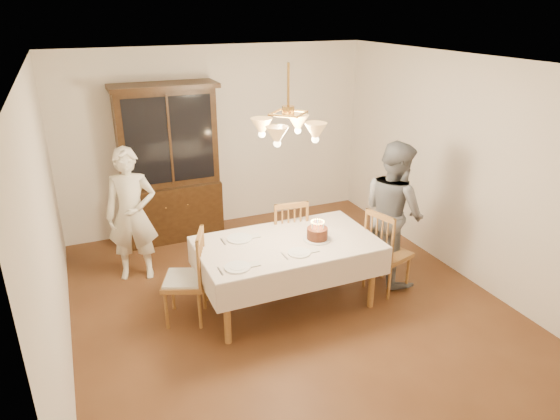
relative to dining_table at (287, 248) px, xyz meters
name	(u,v)px	position (x,y,z in m)	size (l,w,h in m)	color
ground	(287,303)	(0.00, 0.00, -0.68)	(5.00, 5.00, 0.00)	#502C17
room_shell	(288,168)	(0.00, 0.00, 0.90)	(5.00, 5.00, 5.00)	white
dining_table	(287,248)	(0.00, 0.00, 0.00)	(1.90, 1.10, 0.76)	brown
china_hutch	(170,167)	(-0.77, 2.25, 0.36)	(1.38, 0.54, 2.16)	black
chair_far_side	(287,241)	(0.27, 0.62, -0.24)	(0.49, 0.48, 1.00)	brown
chair_left_end	(185,281)	(-1.09, 0.15, -0.23)	(0.55, 0.57, 1.00)	brown
chair_right_end	(387,255)	(1.18, -0.16, -0.24)	(0.53, 0.55, 1.00)	brown
elderly_woman	(132,215)	(-1.43, 1.28, 0.13)	(0.59, 0.39, 1.62)	white
adult_in_grey	(393,212)	(1.39, 0.07, 0.17)	(0.82, 0.64, 1.70)	slate
birthday_cake	(317,234)	(0.32, -0.07, 0.14)	(0.30, 0.30, 0.22)	white
place_setting_near_left	(239,267)	(-0.66, -0.33, 0.08)	(0.40, 0.25, 0.02)	white
place_setting_near_right	(300,253)	(0.02, -0.29, 0.08)	(0.38, 0.23, 0.02)	white
place_setting_far_left	(240,238)	(-0.44, 0.26, 0.08)	(0.42, 0.27, 0.02)	white
chandelier	(288,129)	(0.00, 0.00, 1.29)	(0.62, 0.62, 0.73)	#BF8C3F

